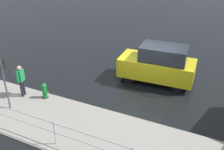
{
  "coord_description": "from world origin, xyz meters",
  "views": [
    {
      "loc": [
        -3.17,
        10.81,
        6.56
      ],
      "look_at": [
        1.44,
        0.97,
        0.9
      ],
      "focal_mm": 40.0,
      "sensor_mm": 36.0,
      "label": 1
    }
  ],
  "objects_px": {
    "fire_hydrant": "(44,91)",
    "sign_post": "(4,78)",
    "pedestrian": "(21,79)",
    "moving_hatchback": "(158,64)"
  },
  "relations": [
    {
      "from": "fire_hydrant",
      "to": "sign_post",
      "type": "xyz_separation_m",
      "value": [
        0.88,
        1.37,
        1.18
      ]
    },
    {
      "from": "pedestrian",
      "to": "sign_post",
      "type": "distance_m",
      "value": 1.27
    },
    {
      "from": "moving_hatchback",
      "to": "sign_post",
      "type": "relative_size",
      "value": 1.66
    },
    {
      "from": "fire_hydrant",
      "to": "pedestrian",
      "type": "xyz_separation_m",
      "value": [
        1.08,
        0.28,
        0.56
      ]
    },
    {
      "from": "moving_hatchback",
      "to": "sign_post",
      "type": "bearing_deg",
      "value": 45.01
    },
    {
      "from": "fire_hydrant",
      "to": "sign_post",
      "type": "bearing_deg",
      "value": 57.28
    },
    {
      "from": "moving_hatchback",
      "to": "fire_hydrant",
      "type": "relative_size",
      "value": 4.97
    },
    {
      "from": "moving_hatchback",
      "to": "pedestrian",
      "type": "height_order",
      "value": "moving_hatchback"
    },
    {
      "from": "pedestrian",
      "to": "fire_hydrant",
      "type": "bearing_deg",
      "value": -165.43
    },
    {
      "from": "fire_hydrant",
      "to": "sign_post",
      "type": "distance_m",
      "value": 2.01
    }
  ]
}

